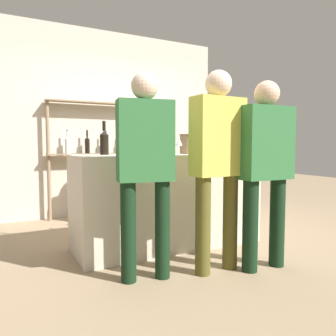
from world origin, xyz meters
The scene contains 14 objects.
ground_plane centered at (0.00, 0.00, 0.00)m, with size 16.00×16.00×0.00m, color #9E8466.
bar_counter centered at (0.00, 0.00, 0.49)m, with size 1.96×0.70×0.98m, color beige.
back_wall centered at (0.00, 1.95, 1.40)m, with size 3.56×0.12×2.80m, color beige.
back_shelf centered at (0.00, 1.77, 1.13)m, with size 1.99×0.18×1.70m.
counter_bottle_0 centered at (0.45, -0.21, 1.10)m, with size 0.07×0.07×0.33m.
counter_bottle_1 centered at (-0.65, 0.13, 1.11)m, with size 0.09×0.09×0.33m.
counter_bottle_2 centered at (-0.08, 0.05, 1.12)m, with size 0.08×0.08×0.36m.
counter_bottle_3 centered at (0.11, 0.22, 1.10)m, with size 0.08×0.08×0.32m.
wine_glass centered at (0.08, -0.09, 1.10)m, with size 0.07×0.07×0.17m.
ice_bucket centered at (0.27, 0.01, 1.09)m, with size 0.24×0.24×0.21m.
server_behind_counter centered at (0.07, 0.88, 0.92)m, with size 0.48×0.33×1.57m.
customer_left centered at (-0.57, -0.72, 0.96)m, with size 0.46×0.27×1.64m.
customer_right centered at (0.44, -0.97, 0.94)m, with size 0.48×0.22×1.62m.
customer_center centered at (0.04, -0.83, 0.99)m, with size 0.46×0.22×1.69m.
Camera 1 is at (-1.59, -3.06, 1.09)m, focal length 35.00 mm.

